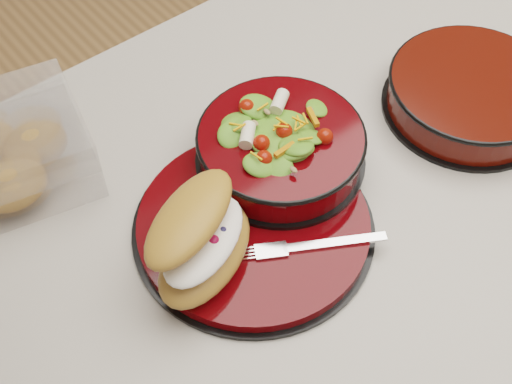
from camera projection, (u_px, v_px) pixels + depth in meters
island_counter at (309, 320)px, 1.29m from camera, size 1.24×0.74×0.90m
dinner_plate at (254, 225)px, 0.86m from camera, size 0.29×0.29×0.02m
salad_bowl at (281, 143)px, 0.88m from camera, size 0.22×0.22×0.09m
croissant at (200, 239)px, 0.78m from camera, size 0.17×0.15×0.09m
fork at (316, 245)px, 0.83m from camera, size 0.14×0.09×0.00m
extra_bowl at (471, 93)px, 0.97m from camera, size 0.24×0.24×0.05m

